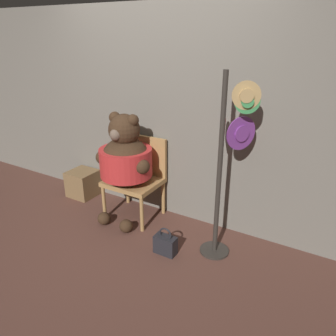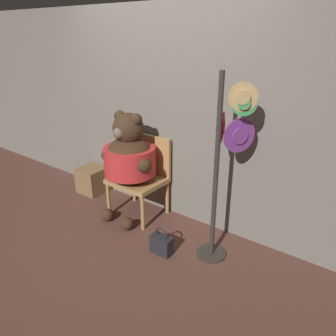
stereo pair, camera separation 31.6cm
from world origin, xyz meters
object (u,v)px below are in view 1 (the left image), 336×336
Objects in this scene: teddy_bear at (125,159)px; handbag_on_ground at (165,244)px; hat_display_rack at (229,154)px; chair at (137,174)px.

teddy_bear is 4.36× the size of handbag_on_ground.
hat_display_rack is at bearing -0.28° from teddy_bear.
teddy_bear is at bearing -100.25° from chair.
handbag_on_ground is (0.69, -0.34, -0.62)m from teddy_bear.
hat_display_rack is 6.09× the size of handbag_on_ground.
teddy_bear is at bearing 154.00° from handbag_on_ground.
teddy_bear is 0.72× the size of hat_display_rack.
hat_display_rack is at bearing -8.63° from chair.
teddy_bear reaches higher than chair.
hat_display_rack is (1.11, -0.17, 0.49)m from chair.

